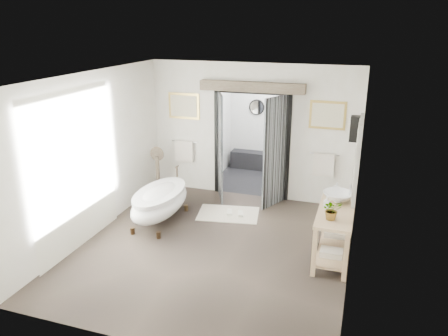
# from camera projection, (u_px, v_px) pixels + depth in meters

# --- Properties ---
(ground_plane) EXTENTS (5.00, 5.00, 0.00)m
(ground_plane) POSITION_uv_depth(u_px,v_px,m) (213.00, 247.00, 7.52)
(ground_plane) COLOR #473B31
(room_shell) EXTENTS (4.52, 5.02, 2.91)m
(room_shell) POSITION_uv_depth(u_px,v_px,m) (207.00, 145.00, 6.83)
(room_shell) COLOR silver
(room_shell) RESTS_ON ground_plane
(shower_room) EXTENTS (2.22, 2.01, 2.51)m
(shower_room) POSITION_uv_depth(u_px,v_px,m) (267.00, 139.00, 10.82)
(shower_room) COLOR black
(shower_room) RESTS_ON ground_plane
(back_wall_dressing) EXTENTS (3.82, 0.77, 2.52)m
(back_wall_dressing) POSITION_uv_depth(u_px,v_px,m) (250.00, 129.00, 9.10)
(back_wall_dressing) COLOR black
(back_wall_dressing) RESTS_ON ground_plane
(clawfoot_tub) EXTENTS (0.80, 1.79, 0.87)m
(clawfoot_tub) POSITION_uv_depth(u_px,v_px,m) (160.00, 201.00, 8.34)
(clawfoot_tub) COLOR #392817
(clawfoot_tub) RESTS_ON ground_plane
(vanity) EXTENTS (0.57, 1.60, 0.85)m
(vanity) POSITION_uv_depth(u_px,v_px,m) (333.00, 227.00, 7.12)
(vanity) COLOR tan
(vanity) RESTS_ON ground_plane
(pedestal_mirror) EXTENTS (0.32, 0.21, 1.10)m
(pedestal_mirror) POSITION_uv_depth(u_px,v_px,m) (158.00, 174.00, 9.70)
(pedestal_mirror) COLOR #706351
(pedestal_mirror) RESTS_ON ground_plane
(rug) EXTENTS (1.32, 1.00, 0.01)m
(rug) POSITION_uv_depth(u_px,v_px,m) (228.00, 214.00, 8.80)
(rug) COLOR beige
(rug) RESTS_ON ground_plane
(slippers) EXTENTS (0.41, 0.27, 0.05)m
(slippers) POSITION_uv_depth(u_px,v_px,m) (235.00, 213.00, 8.76)
(slippers) COLOR beige
(slippers) RESTS_ON rug
(basin) EXTENTS (0.63, 0.63, 0.17)m
(basin) POSITION_uv_depth(u_px,v_px,m) (338.00, 197.00, 7.22)
(basin) COLOR white
(basin) RESTS_ON vanity
(plant) EXTENTS (0.36, 0.34, 0.32)m
(plant) POSITION_uv_depth(u_px,v_px,m) (332.00, 210.00, 6.56)
(plant) COLOR gray
(plant) RESTS_ON vanity
(soap_bottle_a) EXTENTS (0.10, 0.10, 0.19)m
(soap_bottle_a) POSITION_uv_depth(u_px,v_px,m) (327.00, 202.00, 7.00)
(soap_bottle_a) COLOR gray
(soap_bottle_a) RESTS_ON vanity
(soap_bottle_b) EXTENTS (0.16, 0.16, 0.17)m
(soap_bottle_b) POSITION_uv_depth(u_px,v_px,m) (337.00, 187.00, 7.65)
(soap_bottle_b) COLOR gray
(soap_bottle_b) RESTS_ON vanity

